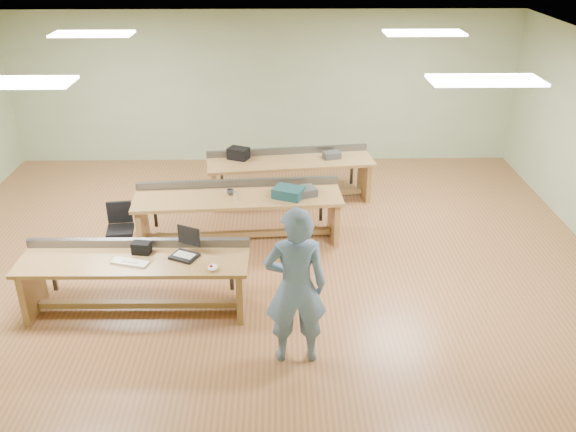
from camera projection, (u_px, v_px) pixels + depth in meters
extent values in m
plane|color=#925D37|center=(261.00, 254.00, 9.13)|extent=(10.00, 10.00, 0.00)
plane|color=silver|center=(256.00, 51.00, 7.81)|extent=(10.00, 10.00, 0.00)
cube|color=#99B186|center=(264.00, 88.00, 12.06)|extent=(10.00, 0.04, 3.00)
cube|color=#99B186|center=(246.00, 339.00, 4.88)|extent=(10.00, 0.04, 3.00)
cube|color=white|center=(16.00, 82.00, 6.43)|extent=(1.20, 0.50, 0.03)
cube|color=white|center=(92.00, 34.00, 9.13)|extent=(1.20, 0.50, 0.03)
cube|color=white|center=(486.00, 80.00, 6.51)|extent=(1.20, 0.50, 0.03)
cube|color=white|center=(424.00, 33.00, 9.21)|extent=(1.20, 0.50, 0.03)
cube|color=#A18144|center=(134.00, 262.00, 7.50)|extent=(2.84, 0.79, 0.05)
cube|color=#A18144|center=(32.00, 288.00, 7.66)|extent=(0.09, 0.66, 0.70)
cube|color=#A18144|center=(241.00, 287.00, 7.67)|extent=(0.09, 0.66, 0.70)
cube|color=#A18144|center=(139.00, 304.00, 7.78)|extent=(2.53, 0.13, 0.08)
cube|color=#515459|center=(139.00, 243.00, 7.77)|extent=(2.83, 0.11, 0.11)
cube|color=#A18144|center=(238.00, 198.00, 9.22)|extent=(3.19, 1.04, 0.05)
cube|color=#A18144|center=(142.00, 223.00, 9.27)|extent=(0.13, 0.74, 0.70)
cube|color=#A18144|center=(334.00, 216.00, 9.49)|extent=(0.13, 0.74, 0.70)
cube|color=#A18144|center=(240.00, 234.00, 9.49)|extent=(2.84, 0.29, 0.08)
cube|color=#515459|center=(238.00, 183.00, 9.52)|extent=(3.14, 0.29, 0.11)
cube|color=#A18144|center=(290.00, 162.00, 10.56)|extent=(2.95, 1.12, 0.05)
cube|color=#A18144|center=(214.00, 186.00, 10.56)|extent=(0.16, 0.67, 0.70)
cube|color=#A18144|center=(364.00, 178.00, 10.90)|extent=(0.16, 0.67, 0.70)
cube|color=#A18144|center=(290.00, 195.00, 10.84)|extent=(2.57, 0.42, 0.08)
cube|color=#515459|center=(288.00, 151.00, 10.83)|extent=(2.86, 0.44, 0.11)
imported|color=slate|center=(296.00, 287.00, 6.58)|extent=(0.71, 0.48, 1.90)
cube|color=black|center=(184.00, 256.00, 7.53)|extent=(0.40, 0.37, 0.03)
cube|color=black|center=(189.00, 236.00, 7.53)|extent=(0.29, 0.15, 0.25)
cube|color=silver|center=(130.00, 262.00, 7.41)|extent=(0.48, 0.27, 0.03)
ellipsoid|color=white|center=(213.00, 267.00, 7.27)|extent=(0.13, 0.15, 0.06)
cube|color=black|center=(141.00, 248.00, 7.61)|extent=(0.24, 0.18, 0.15)
cylinder|color=black|center=(122.00, 243.00, 9.02)|extent=(0.05, 0.05, 0.39)
cube|color=black|center=(120.00, 231.00, 8.92)|extent=(0.42, 0.42, 0.05)
cube|color=black|center=(120.00, 212.00, 8.99)|extent=(0.36, 0.09, 0.34)
cylinder|color=black|center=(123.00, 253.00, 9.09)|extent=(0.49, 0.49, 0.05)
cube|color=#143B41|center=(289.00, 193.00, 9.14)|extent=(0.53, 0.47, 0.15)
cube|color=#373739|center=(302.00, 192.00, 9.20)|extent=(0.50, 0.41, 0.12)
imported|color=#373739|center=(230.00, 192.00, 9.24)|extent=(0.12, 0.12, 0.09)
cylinder|color=silver|center=(236.00, 195.00, 9.08)|extent=(0.07, 0.07, 0.12)
cube|color=black|center=(238.00, 153.00, 10.59)|extent=(0.41, 0.36, 0.20)
cube|color=#373739|center=(332.00, 155.00, 10.64)|extent=(0.33, 0.28, 0.11)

